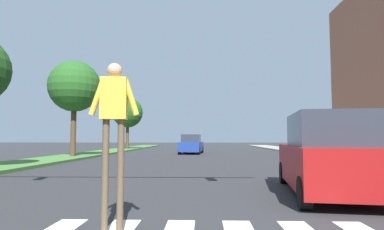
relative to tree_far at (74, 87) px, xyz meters
The scene contains 8 objects.
ground_plane 11.39m from the tree_far, 29.68° to the left, with size 140.00×140.00×0.00m, color #2D2D30.
median_strip 5.74m from the tree_far, 94.28° to the left, with size 2.99×64.00×0.15m, color #477A38.
tree_far is the anchor object (origin of this frame).
tree_distant 15.20m from the tree_far, 89.48° to the left, with size 3.47×3.47×5.90m.
sidewalk_right 19.12m from the tree_far, ahead, with size 3.00×64.00×0.15m, color #9E9991.
pedestrian_performer 18.88m from the tree_far, 66.14° to the right, with size 0.75×0.28×2.49m.
suv_crossing 18.58m from the tree_far, 49.05° to the right, with size 2.54×4.82×1.97m.
sedan_midblock 11.06m from the tree_far, 40.30° to the left, with size 2.13×4.42×1.68m.
Camera 1 is at (-0.09, 3.19, 1.38)m, focal length 30.19 mm.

